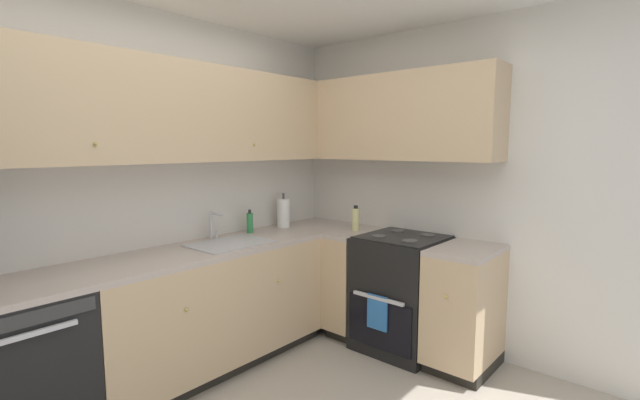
{
  "coord_description": "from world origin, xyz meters",
  "views": [
    {
      "loc": [
        -1.39,
        -1.38,
        1.61
      ],
      "look_at": [
        0.99,
        0.68,
        1.22
      ],
      "focal_mm": 24.71,
      "sensor_mm": 36.0,
      "label": 1
    }
  ],
  "objects_px": {
    "paper_towel_roll": "(284,213)",
    "dishwasher": "(20,373)",
    "soap_bottle": "(250,223)",
    "oil_bottle": "(356,219)",
    "oven_range": "(402,292)"
  },
  "relations": [
    {
      "from": "dishwasher",
      "to": "soap_bottle",
      "type": "relative_size",
      "value": 4.46
    },
    {
      "from": "oven_range",
      "to": "soap_bottle",
      "type": "distance_m",
      "value": 1.36
    },
    {
      "from": "soap_bottle",
      "to": "oil_bottle",
      "type": "xyz_separation_m",
      "value": [
        0.64,
        -0.61,
        0.01
      ]
    },
    {
      "from": "paper_towel_roll",
      "to": "soap_bottle",
      "type": "bearing_deg",
      "value": 176.91
    },
    {
      "from": "oven_range",
      "to": "dishwasher",
      "type": "bearing_deg",
      "value": 159.71
    },
    {
      "from": "oven_range",
      "to": "oil_bottle",
      "type": "xyz_separation_m",
      "value": [
        -0.02,
        0.45,
        0.54
      ]
    },
    {
      "from": "oven_range",
      "to": "paper_towel_roll",
      "type": "relative_size",
      "value": 3.35
    },
    {
      "from": "oven_range",
      "to": "soap_bottle",
      "type": "relative_size",
      "value": 5.41
    },
    {
      "from": "dishwasher",
      "to": "soap_bottle",
      "type": "height_order",
      "value": "soap_bottle"
    },
    {
      "from": "oil_bottle",
      "to": "dishwasher",
      "type": "bearing_deg",
      "value": 169.69
    },
    {
      "from": "paper_towel_roll",
      "to": "dishwasher",
      "type": "bearing_deg",
      "value": -175.6
    },
    {
      "from": "paper_towel_roll",
      "to": "oil_bottle",
      "type": "xyz_separation_m",
      "value": [
        0.27,
        -0.59,
        -0.03
      ]
    },
    {
      "from": "soap_bottle",
      "to": "paper_towel_roll",
      "type": "height_order",
      "value": "paper_towel_roll"
    },
    {
      "from": "dishwasher",
      "to": "oven_range",
      "type": "relative_size",
      "value": 0.82
    },
    {
      "from": "paper_towel_roll",
      "to": "oil_bottle",
      "type": "relative_size",
      "value": 1.44
    }
  ]
}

